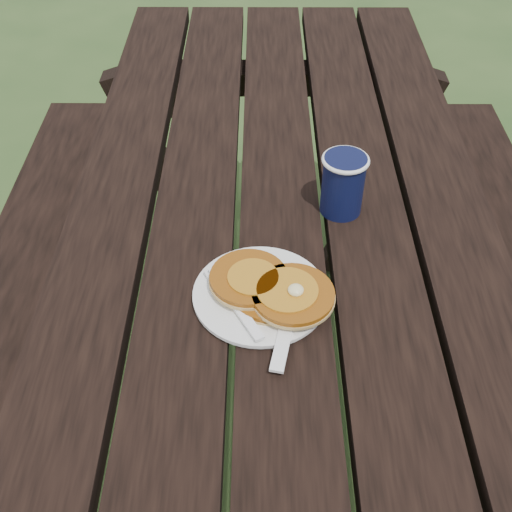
{
  "coord_description": "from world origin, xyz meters",
  "views": [
    {
      "loc": [
        -0.04,
        -0.86,
        1.47
      ],
      "look_at": [
        -0.04,
        -0.15,
        0.8
      ],
      "focal_mm": 45.0,
      "sensor_mm": 36.0,
      "label": 1
    }
  ],
  "objects_px": {
    "pancake_stack": "(272,289)",
    "picnic_table": "(276,353)",
    "plate": "(260,295)",
    "coffee_cup": "(343,181)"
  },
  "relations": [
    {
      "from": "pancake_stack",
      "to": "picnic_table",
      "type": "bearing_deg",
      "value": 84.75
    },
    {
      "from": "picnic_table",
      "to": "plate",
      "type": "bearing_deg",
      "value": -100.52
    },
    {
      "from": "picnic_table",
      "to": "coffee_cup",
      "type": "distance_m",
      "value": 0.46
    },
    {
      "from": "picnic_table",
      "to": "coffee_cup",
      "type": "xyz_separation_m",
      "value": [
        0.11,
        0.02,
        0.44
      ]
    },
    {
      "from": "pancake_stack",
      "to": "coffee_cup",
      "type": "relative_size",
      "value": 1.7
    },
    {
      "from": "picnic_table",
      "to": "plate",
      "type": "xyz_separation_m",
      "value": [
        -0.04,
        -0.19,
        0.39
      ]
    },
    {
      "from": "picnic_table",
      "to": "coffee_cup",
      "type": "bearing_deg",
      "value": 12.23
    },
    {
      "from": "pancake_stack",
      "to": "coffee_cup",
      "type": "height_order",
      "value": "coffee_cup"
    },
    {
      "from": "plate",
      "to": "pancake_stack",
      "type": "distance_m",
      "value": 0.03
    },
    {
      "from": "plate",
      "to": "coffee_cup",
      "type": "height_order",
      "value": "coffee_cup"
    }
  ]
}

